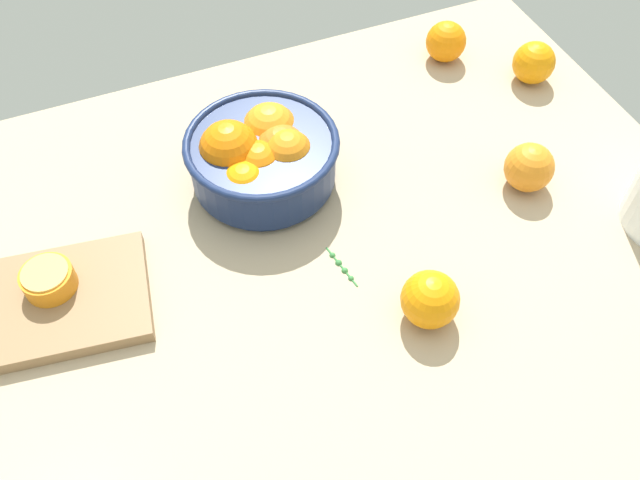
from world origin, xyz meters
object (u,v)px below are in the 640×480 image
orange_half_0 (48,279)px  cutting_board (54,303)px  fruit_bowl (261,156)px  loose_orange_2 (446,42)px  loose_orange_4 (529,167)px  loose_orange_0 (534,63)px  loose_orange_1 (430,299)px

orange_half_0 → cutting_board: bearing=-101.6°
fruit_bowl → cutting_board: (-32.35, -10.70, -4.15)cm
orange_half_0 → loose_orange_2: size_ratio=0.96×
cutting_board → loose_orange_4: bearing=-4.1°
loose_orange_4 → loose_orange_0: bearing=54.8°
cutting_board → loose_orange_2: loose_orange_2 is taller
loose_orange_2 → loose_orange_4: loose_orange_4 is taller
cutting_board → loose_orange_1: (43.90, -19.44, 2.68)cm
loose_orange_1 → fruit_bowl: bearing=111.0°
loose_orange_0 → loose_orange_2: size_ratio=1.01×
fruit_bowl → loose_orange_0: bearing=5.5°
cutting_board → loose_orange_4: (68.09, -4.83, 2.57)cm
fruit_bowl → orange_half_0: size_ratio=3.33×
fruit_bowl → cutting_board: fruit_bowl is taller
orange_half_0 → loose_orange_2: bearing=19.0°
loose_orange_2 → cutting_board: bearing=-159.8°
fruit_bowl → orange_half_0: 33.20cm
cutting_board → loose_orange_0: 83.95cm
cutting_board → loose_orange_0: size_ratio=3.40×
fruit_bowl → cutting_board: size_ratio=0.93×
cutting_board → loose_orange_2: size_ratio=3.45×
loose_orange_0 → loose_orange_4: 24.92cm
orange_half_0 → loose_orange_0: bearing=9.4°
orange_half_0 → loose_orange_2: (71.32, 24.49, -0.21)cm
loose_orange_4 → cutting_board: bearing=175.9°
orange_half_0 → loose_orange_1: (43.52, -21.30, 0.02)cm
orange_half_0 → loose_orange_0: 83.21cm
fruit_bowl → loose_orange_0: fruit_bowl is taller
cutting_board → loose_orange_2: 76.43cm
cutting_board → loose_orange_0: (82.47, 15.52, 2.49)cm
fruit_bowl → loose_orange_1: (11.56, -30.14, -1.47)cm
loose_orange_2 → loose_orange_4: 31.40cm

